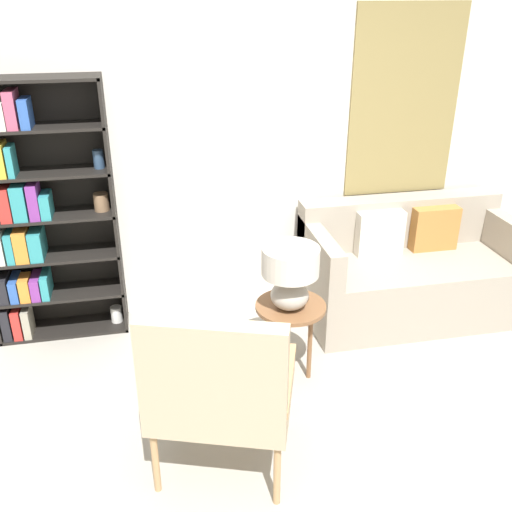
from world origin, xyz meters
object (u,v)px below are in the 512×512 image
at_px(couch, 408,271).
at_px(side_table, 290,314).
at_px(armchair, 219,387).
at_px(table_lamp, 290,272).
at_px(bookshelf, 30,214).

height_order(couch, side_table, couch).
bearing_deg(armchair, couch, 39.65).
xyz_separation_m(couch, table_lamp, (-1.12, -0.64, 0.43)).
bearing_deg(couch, bookshelf, 174.84).
distance_m(armchair, couch, 2.19).
bearing_deg(table_lamp, couch, 29.80).
xyz_separation_m(armchair, couch, (1.67, 1.39, -0.24)).
bearing_deg(side_table, table_lamp, -120.62).
relative_size(bookshelf, side_table, 3.48).
xyz_separation_m(armchair, side_table, (0.57, 0.77, -0.12)).
distance_m(bookshelf, side_table, 1.89).
bearing_deg(table_lamp, bookshelf, 150.89).
distance_m(couch, table_lamp, 1.36).
bearing_deg(bookshelf, side_table, -28.02).
height_order(armchair, couch, armchair).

